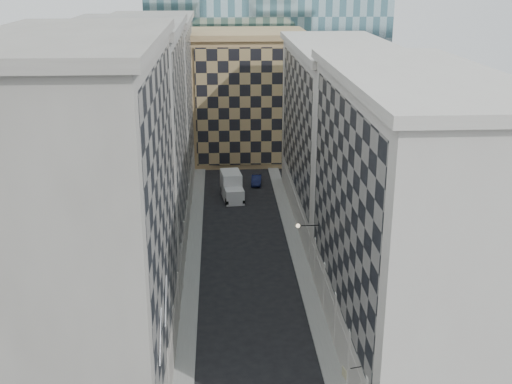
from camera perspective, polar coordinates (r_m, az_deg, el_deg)
name	(u,v)px	position (r m, az deg, el deg)	size (l,w,h in m)	color
sidewalk_west	(193,263)	(63.08, -5.65, -6.30)	(1.50, 100.00, 0.15)	gray
sidewalk_east	(300,260)	(63.49, 3.92, -6.08)	(1.50, 100.00, 0.15)	gray
bldg_left_a	(87,226)	(41.75, -14.81, -2.94)	(10.80, 22.80, 23.70)	gray
bldg_left_b	(131,144)	(62.55, -11.06, 4.19)	(10.80, 22.80, 22.70)	gray
bldg_left_c	(153,104)	(83.96, -9.18, 7.73)	(10.80, 22.80, 21.70)	gray
bldg_right_a	(407,218)	(47.09, 13.30, -2.23)	(10.80, 26.80, 20.70)	beige
bldg_right_b	(339,133)	(72.31, 7.37, 5.19)	(10.80, 28.80, 19.70)	beige
tan_block	(248,95)	(96.57, -0.71, 8.60)	(16.80, 14.80, 18.80)	tan
flagpoles_left	(163,318)	(38.21, -8.26, -11.00)	(0.10, 6.33, 2.33)	gray
bracket_lamp	(300,226)	(55.48, 3.93, -3.01)	(1.98, 0.36, 0.36)	black
box_truck	(232,187)	(80.16, -2.16, 0.42)	(2.99, 5.99, 3.16)	silver
dark_car	(256,180)	(85.43, 0.04, 1.09)	(1.29, 3.71, 1.22)	#0F1538
shop_sign	(346,372)	(40.98, 7.97, -15.59)	(1.15, 0.62, 0.70)	black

